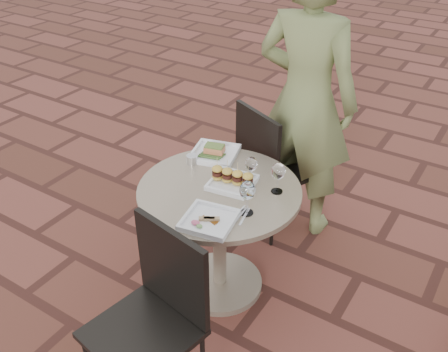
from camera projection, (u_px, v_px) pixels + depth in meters
The scene contains 13 objects.
ground at pixel (175, 307), 2.96m from camera, with size 60.00×60.00×0.00m, color brown.
cafe_table at pixel (220, 224), 2.85m from camera, with size 0.90×0.90×0.73m.
chair_far at pixel (269, 160), 3.32m from camera, with size 0.58×0.58×0.93m.
chair_near at pixel (156, 306), 2.24m from camera, with size 0.51×0.51×0.93m.
diner at pixel (306, 101), 3.18m from camera, with size 0.69×0.45×1.88m, color olive.
plate_salmon at pixel (214, 153), 3.00m from camera, with size 0.32×0.32×0.07m.
plate_sliders at pixel (232, 179), 2.73m from camera, with size 0.27×0.27×0.15m.
plate_tuna at pixel (209, 220), 2.46m from camera, with size 0.29×0.29×0.03m.
wine_glass_right at pixel (247, 191), 2.46m from camera, with size 0.08×0.08×0.19m.
wine_glass_mid at pixel (251, 165), 2.71m from camera, with size 0.07×0.07×0.16m.
wine_glass_far at pixel (278, 172), 2.62m from camera, with size 0.08×0.08×0.18m.
steel_ramekin at pixel (192, 159), 2.93m from camera, with size 0.07×0.07×0.05m, color silver.
cutlery_set at pixel (241, 215), 2.51m from camera, with size 0.08×0.18×0.00m, color silver, non-canonical shape.
Camera 1 is at (1.36, -1.58, 2.26)m, focal length 40.00 mm.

